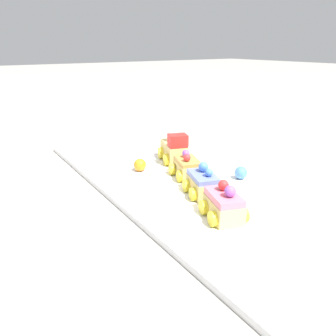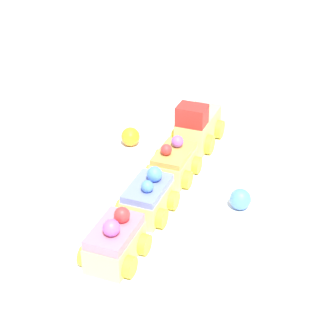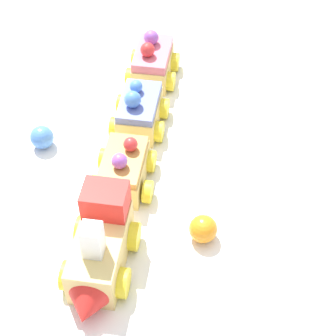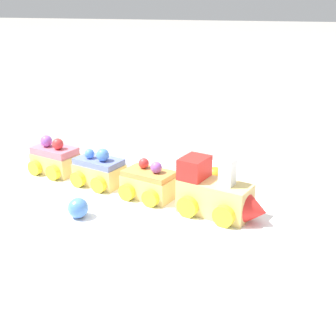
{
  "view_description": "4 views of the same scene",
  "coord_description": "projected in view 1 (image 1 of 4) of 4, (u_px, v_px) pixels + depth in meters",
  "views": [
    {
      "loc": [
        -0.53,
        0.39,
        0.29
      ],
      "look_at": [
        0.03,
        0.02,
        0.04
      ],
      "focal_mm": 35.0,
      "sensor_mm": 36.0,
      "label": 1
    },
    {
      "loc": [
        -0.67,
        -0.04,
        0.44
      ],
      "look_at": [
        0.0,
        -0.01,
        0.03
      ],
      "focal_mm": 60.0,
      "sensor_mm": 36.0,
      "label": 2
    },
    {
      "loc": [
        0.44,
        -0.05,
        0.5
      ],
      "look_at": [
        0.04,
        0.02,
        0.05
      ],
      "focal_mm": 60.0,
      "sensor_mm": 36.0,
      "label": 3
    },
    {
      "loc": [
        0.19,
        -0.65,
        0.3
      ],
      "look_at": [
        0.04,
        0.01,
        0.05
      ],
      "focal_mm": 50.0,
      "sensor_mm": 36.0,
      "label": 4
    }
  ],
  "objects": [
    {
      "name": "cake_car_caramel",
      "position": [
        187.0,
        168.0,
        0.73
      ],
      "size": [
        0.09,
        0.08,
        0.06
      ],
      "rotation": [
        0.0,
        0.0,
        -0.33
      ],
      "color": "#E5C675",
      "rests_on": "display_board"
    },
    {
      "name": "ground_plane",
      "position": [
        183.0,
        186.0,
        0.72
      ],
      "size": [
        10.0,
        10.0,
        0.0
      ],
      "primitive_type": "plane",
      "color": "gray"
    },
    {
      "name": "cake_car_strawberry",
      "position": [
        224.0,
        205.0,
        0.55
      ],
      "size": [
        0.09,
        0.08,
        0.07
      ],
      "rotation": [
        0.0,
        0.0,
        -0.33
      ],
      "color": "#E5C675",
      "rests_on": "display_board"
    },
    {
      "name": "cake_car_blueberry",
      "position": [
        203.0,
        184.0,
        0.64
      ],
      "size": [
        0.09,
        0.08,
        0.06
      ],
      "rotation": [
        0.0,
        0.0,
        -0.33
      ],
      "color": "#E5C675",
      "rests_on": "display_board"
    },
    {
      "name": "gumball_orange",
      "position": [
        140.0,
        165.0,
        0.77
      ],
      "size": [
        0.03,
        0.03,
        0.03
      ],
      "primitive_type": "sphere",
      "color": "orange",
      "rests_on": "display_board"
    },
    {
      "name": "gumball_blue",
      "position": [
        241.0,
        173.0,
        0.72
      ],
      "size": [
        0.03,
        0.03,
        0.03
      ],
      "primitive_type": "sphere",
      "color": "#4C84E0",
      "rests_on": "display_board"
    },
    {
      "name": "display_board",
      "position": [
        183.0,
        183.0,
        0.72
      ],
      "size": [
        0.82,
        0.33,
        0.01
      ],
      "primitive_type": "cube",
      "color": "white",
      "rests_on": "ground_plane"
    },
    {
      "name": "cake_train_locomotive",
      "position": [
        173.0,
        149.0,
        0.83
      ],
      "size": [
        0.13,
        0.09,
        0.08
      ],
      "rotation": [
        0.0,
        0.0,
        -0.33
      ],
      "color": "#E5C675",
      "rests_on": "display_board"
    }
  ]
}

